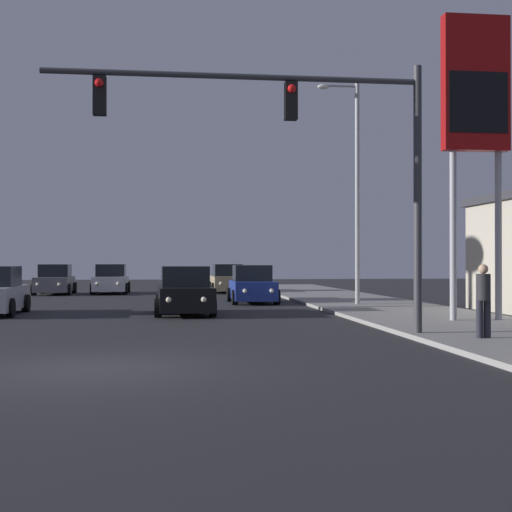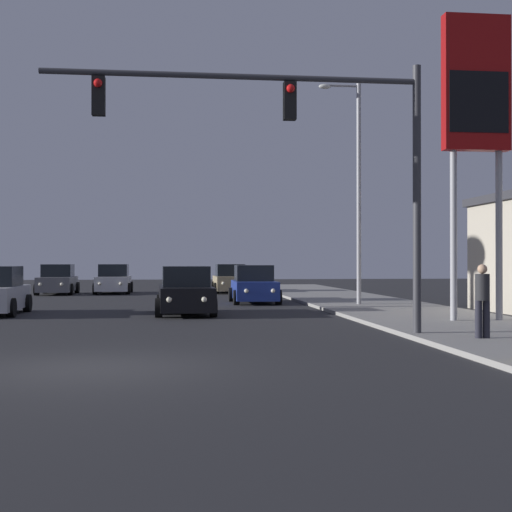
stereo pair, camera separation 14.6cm
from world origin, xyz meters
TOP-DOWN VIEW (x-y plane):
  - ground_plane at (0.00, 0.00)m, footprint 120.00×120.00m
  - sidewalk_right at (9.50, 10.00)m, footprint 5.00×60.00m
  - car_grey at (-5.03, 28.34)m, footprint 2.04×4.33m
  - car_white at (-1.99, 29.04)m, footprint 2.04×4.32m
  - car_blue at (4.98, 18.80)m, footprint 2.04×4.33m
  - car_black at (1.86, 12.39)m, footprint 2.04×4.34m
  - car_tan at (4.73, 28.94)m, footprint 2.04×4.32m
  - traffic_light_mast at (4.62, 4.11)m, footprint 9.04×0.36m
  - street_lamp at (8.78, 15.59)m, footprint 1.74×0.24m
  - gas_station_sign at (10.31, 7.47)m, footprint 2.00×0.42m
  - pedestrian_on_sidewalk at (8.38, 2.79)m, footprint 0.34×0.32m

SIDE VIEW (x-z plane):
  - ground_plane at x=0.00m, z-range 0.00..0.00m
  - sidewalk_right at x=9.50m, z-range 0.00..0.12m
  - car_grey at x=-5.03m, z-range -0.08..1.60m
  - car_white at x=-1.99m, z-range -0.08..1.60m
  - car_blue at x=4.98m, z-range -0.08..1.60m
  - car_black at x=1.86m, z-range -0.08..1.60m
  - car_tan at x=4.73m, z-range -0.08..1.60m
  - pedestrian_on_sidewalk at x=8.38m, z-range 0.20..1.87m
  - traffic_light_mast at x=4.62m, z-range 1.56..8.06m
  - street_lamp at x=8.78m, z-range 0.62..9.62m
  - gas_station_sign at x=10.31m, z-range 2.12..11.12m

